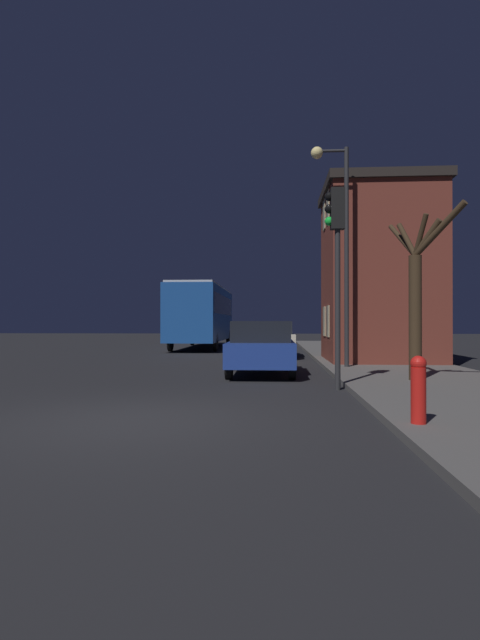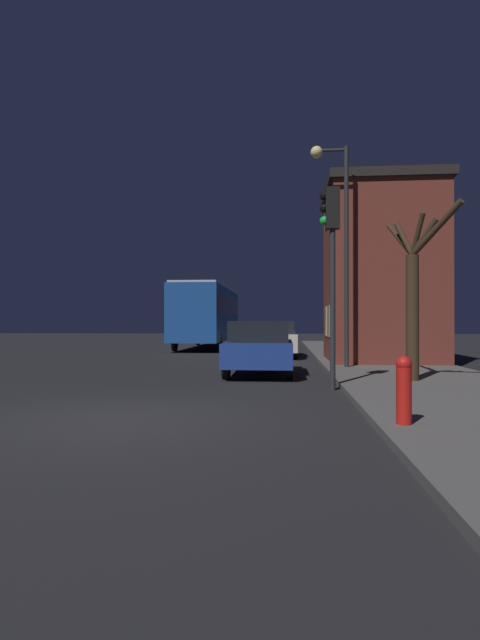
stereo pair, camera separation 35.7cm
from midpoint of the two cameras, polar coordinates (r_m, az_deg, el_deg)
The scene contains 10 objects.
ground_plane at distance 7.88m, azimuth -12.32°, elevation -11.03°, with size 120.00×120.00×0.00m, color black.
brick_building at distance 18.68m, azimuth 16.31°, elevation 5.30°, with size 3.98×4.38×6.30m.
streetlamp at distance 15.84m, azimuth 11.75°, elevation 10.71°, with size 1.16×0.37×6.78m.
traffic_light at distance 11.17m, azimuth 11.29°, elevation 8.40°, with size 0.43×0.24×4.41m.
bare_tree at distance 12.38m, azimuth 20.09°, elevation 2.90°, with size 1.23×2.29×4.00m.
bus at distance 29.07m, azimuth -3.38°, elevation 0.94°, with size 2.54×10.65×3.53m.
car_near_lane at distance 14.12m, azimuth 3.02°, elevation -3.11°, with size 1.81×4.00×1.51m.
car_mid_lane at distance 21.42m, azimuth 4.46°, elevation -2.15°, with size 1.88×4.09×1.52m.
car_far_lane at distance 30.89m, azimuth 3.97°, elevation -1.67°, with size 1.82×4.73×1.39m.
fire_hydrant at distance 7.06m, azimuth 19.61°, elevation -7.37°, with size 0.21×0.21×0.91m.
Camera 2 is at (2.50, -7.37, 1.46)m, focal length 28.00 mm.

